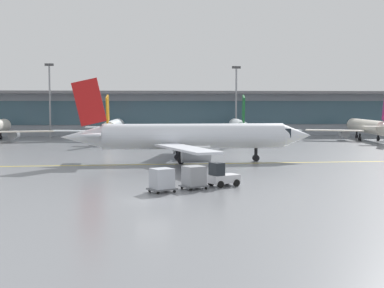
# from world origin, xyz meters

# --- Properties ---
(ground_plane) EXTENTS (400.00, 400.00, 0.00)m
(ground_plane) POSITION_xyz_m (0.00, 0.00, 0.00)
(ground_plane) COLOR slate
(taxiway_centreline_stripe) EXTENTS (109.94, 4.29, 0.01)m
(taxiway_centreline_stripe) POSITION_xyz_m (5.37, 24.45, 0.00)
(taxiway_centreline_stripe) COLOR yellow
(taxiway_centreline_stripe) RESTS_ON ground_plane
(terminal_concourse) EXTENTS (182.71, 11.00, 9.60)m
(terminal_concourse) POSITION_xyz_m (0.00, 82.97, 4.92)
(terminal_concourse) COLOR #8C939E
(terminal_concourse) RESTS_ON ground_plane
(gate_airplane_2) EXTENTS (23.87, 25.67, 8.51)m
(gate_airplane_2) POSITION_xyz_m (-6.33, 64.35, 2.55)
(gate_airplane_2) COLOR white
(gate_airplane_2) RESTS_ON ground_plane
(gate_airplane_3) EXTENTS (23.81, 25.70, 8.51)m
(gate_airplane_3) POSITION_xyz_m (17.18, 63.93, 2.55)
(gate_airplane_3) COLOR white
(gate_airplane_3) RESTS_ON ground_plane
(gate_airplane_4) EXTENTS (23.81, 25.70, 8.51)m
(gate_airplane_4) POSITION_xyz_m (41.61, 62.15, 2.55)
(gate_airplane_4) COLOR silver
(gate_airplane_4) RESTS_ON ground_plane
(taxiing_regional_jet) EXTENTS (30.61, 28.48, 10.15)m
(taxiing_regional_jet) POSITION_xyz_m (4.97, 26.43, 3.04)
(taxiing_regional_jet) COLOR silver
(taxiing_regional_jet) RESTS_ON ground_plane
(baggage_tug) EXTENTS (2.95, 2.50, 2.10)m
(baggage_tug) POSITION_xyz_m (6.05, 6.76, 0.89)
(baggage_tug) COLOR silver
(baggage_tug) RESTS_ON ground_plane
(cargo_dolly_lead) EXTENTS (2.60, 2.39, 1.94)m
(cargo_dolly_lead) POSITION_xyz_m (3.52, 5.44, 1.05)
(cargo_dolly_lead) COLOR #595B60
(cargo_dolly_lead) RESTS_ON ground_plane
(cargo_dolly_trailing) EXTENTS (2.60, 2.39, 1.94)m
(cargo_dolly_trailing) POSITION_xyz_m (0.80, 4.01, 1.05)
(cargo_dolly_trailing) COLOR #595B60
(cargo_dolly_trailing) RESTS_ON ground_plane
(apron_light_mast_1) EXTENTS (1.80, 0.36, 15.04)m
(apron_light_mast_1) POSITION_xyz_m (-19.74, 75.24, 8.21)
(apron_light_mast_1) COLOR gray
(apron_light_mast_1) RESTS_ON ground_plane
(apron_light_mast_2) EXTENTS (1.80, 0.36, 14.70)m
(apron_light_mast_2) POSITION_xyz_m (18.55, 75.27, 8.04)
(apron_light_mast_2) COLOR gray
(apron_light_mast_2) RESTS_ON ground_plane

